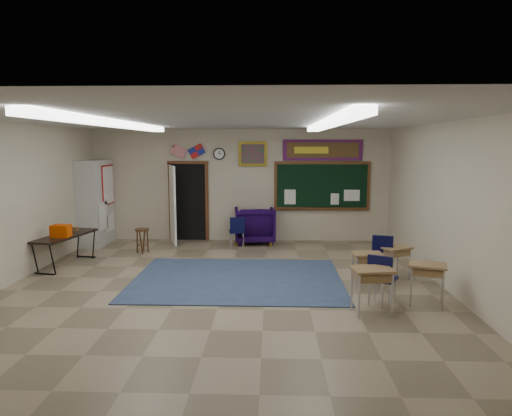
{
  "coord_description": "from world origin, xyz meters",
  "views": [
    {
      "loc": [
        0.85,
        -7.75,
        2.59
      ],
      "look_at": [
        0.54,
        1.5,
        1.3
      ],
      "focal_mm": 32.0,
      "sensor_mm": 36.0,
      "label": 1
    }
  ],
  "objects_px": {
    "student_desk_front_left": "(367,268)",
    "student_desk_front_right": "(395,261)",
    "wooden_stool": "(142,240)",
    "wingback_armchair": "(254,225)",
    "folding_table": "(66,249)"
  },
  "relations": [
    {
      "from": "student_desk_front_left",
      "to": "student_desk_front_right",
      "type": "height_order",
      "value": "student_desk_front_right"
    },
    {
      "from": "wooden_stool",
      "to": "student_desk_front_left",
      "type": "bearing_deg",
      "value": -27.56
    },
    {
      "from": "wingback_armchair",
      "to": "wooden_stool",
      "type": "bearing_deg",
      "value": 18.68
    },
    {
      "from": "student_desk_front_left",
      "to": "folding_table",
      "type": "relative_size",
      "value": 0.38
    },
    {
      "from": "wooden_stool",
      "to": "student_desk_front_right",
      "type": "bearing_deg",
      "value": -20.23
    },
    {
      "from": "wingback_armchair",
      "to": "student_desk_front_right",
      "type": "height_order",
      "value": "wingback_armchair"
    },
    {
      "from": "student_desk_front_right",
      "to": "folding_table",
      "type": "xyz_separation_m",
      "value": [
        -6.81,
        0.79,
        0.01
      ]
    },
    {
      "from": "wingback_armchair",
      "to": "student_desk_front_right",
      "type": "relative_size",
      "value": 1.58
    },
    {
      "from": "student_desk_front_left",
      "to": "folding_table",
      "type": "height_order",
      "value": "folding_table"
    },
    {
      "from": "student_desk_front_right",
      "to": "student_desk_front_left",
      "type": "bearing_deg",
      "value": -169.73
    },
    {
      "from": "wingback_armchair",
      "to": "wooden_stool",
      "type": "relative_size",
      "value": 1.8
    },
    {
      "from": "student_desk_front_right",
      "to": "folding_table",
      "type": "relative_size",
      "value": 0.39
    },
    {
      "from": "wingback_armchair",
      "to": "folding_table",
      "type": "bearing_deg",
      "value": 25.92
    },
    {
      "from": "student_desk_front_left",
      "to": "wingback_armchair",
      "type": "bearing_deg",
      "value": 116.99
    },
    {
      "from": "student_desk_front_left",
      "to": "folding_table",
      "type": "distance_m",
      "value": 6.31
    }
  ]
}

